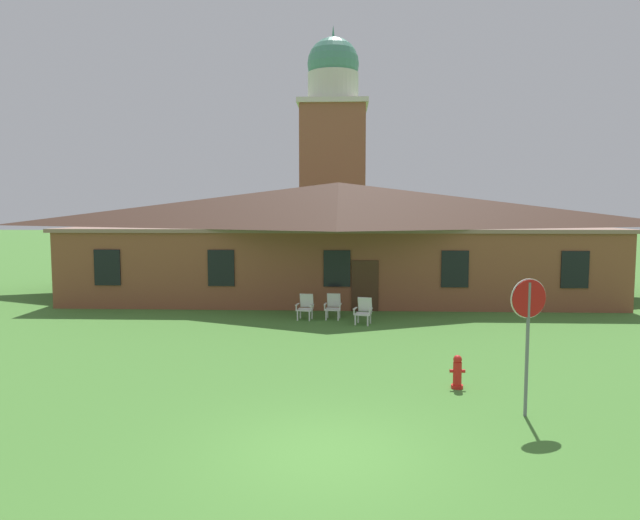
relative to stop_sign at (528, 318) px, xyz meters
name	(u,v)px	position (x,y,z in m)	size (l,w,h in m)	color
ground_plane	(326,454)	(-3.99, -1.99, -2.01)	(200.00, 200.00, 0.00)	#477F33
brick_building	(338,237)	(-3.99, 16.81, 0.78)	(24.87, 10.40, 5.48)	brown
dome_tower	(333,157)	(-4.60, 32.57, 6.10)	(5.18, 5.18, 17.85)	#93563D
stop_sign	(528,318)	(0.00, 0.00, 0.00)	(0.77, 0.27, 2.82)	slate
lawn_chair_by_porch	(306,306)	(-5.16, 10.00, -1.51)	(0.71, 0.75, 0.96)	silver
lawn_chair_near_door	(333,306)	(-4.11, 10.13, -1.51)	(0.69, 0.72, 0.96)	silver
lawn_chair_left_end	(364,310)	(-2.98, 9.20, -1.51)	(0.74, 0.79, 0.96)	silver
fire_hydrant	(457,372)	(-1.03, 1.77, -1.64)	(0.36, 0.28, 0.79)	red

